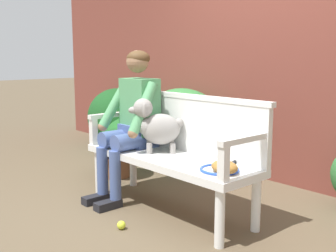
# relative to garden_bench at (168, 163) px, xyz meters

# --- Properties ---
(ground_plane) EXTENTS (40.00, 40.00, 0.00)m
(ground_plane) POSITION_rel_garden_bench_xyz_m (0.00, 0.00, -0.42)
(ground_plane) COLOR brown
(brick_garden_fence) EXTENTS (8.00, 0.30, 2.44)m
(brick_garden_fence) POSITION_rel_garden_bench_xyz_m (0.00, 1.53, 0.80)
(brick_garden_fence) COLOR brown
(brick_garden_fence) RESTS_ON ground
(hedge_bush_mid_right) EXTENTS (0.94, 0.82, 0.84)m
(hedge_bush_mid_right) POSITION_rel_garden_bench_xyz_m (-2.40, 1.16, 0.01)
(hedge_bush_mid_right) COLOR #194C1E
(hedge_bush_mid_right) RESTS_ON ground
(hedge_bush_mid_left) EXTENTS (1.18, 0.84, 0.93)m
(hedge_bush_mid_left) POSITION_rel_garden_bench_xyz_m (-1.00, 1.11, 0.05)
(hedge_bush_mid_left) COLOR #337538
(hedge_bush_mid_left) RESTS_ON ground
(hedge_bush_far_left) EXTENTS (1.16, 1.10, 0.56)m
(hedge_bush_far_left) POSITION_rel_garden_bench_xyz_m (-1.66, 1.12, -0.14)
(hedge_bush_far_left) COLOR #1E5B23
(hedge_bush_far_left) RESTS_ON ground
(garden_bench) EXTENTS (1.67, 0.53, 0.48)m
(garden_bench) POSITION_rel_garden_bench_xyz_m (0.00, 0.00, 0.00)
(garden_bench) COLOR white
(garden_bench) RESTS_ON ground
(bench_backrest) EXTENTS (1.71, 0.06, 0.50)m
(bench_backrest) POSITION_rel_garden_bench_xyz_m (0.00, 0.23, 0.32)
(bench_backrest) COLOR white
(bench_backrest) RESTS_ON garden_bench
(bench_armrest_left_end) EXTENTS (0.06, 0.53, 0.28)m
(bench_armrest_left_end) POSITION_rel_garden_bench_xyz_m (-0.80, -0.09, 0.27)
(bench_armrest_left_end) COLOR white
(bench_armrest_left_end) RESTS_ON garden_bench
(bench_armrest_right_end) EXTENTS (0.06, 0.53, 0.28)m
(bench_armrest_right_end) POSITION_rel_garden_bench_xyz_m (0.80, -0.09, 0.27)
(bench_armrest_right_end) COLOR white
(bench_armrest_right_end) RESTS_ON garden_bench
(person_seated) EXTENTS (0.56, 0.66, 1.35)m
(person_seated) POSITION_rel_garden_bench_xyz_m (-0.47, -0.02, 0.33)
(person_seated) COLOR black
(person_seated) RESTS_ON ground
(dog_on_bench) EXTENTS (0.38, 0.44, 0.47)m
(dog_on_bench) POSITION_rel_garden_bench_xyz_m (-0.16, 0.01, 0.30)
(dog_on_bench) COLOR gray
(dog_on_bench) RESTS_ON garden_bench
(tennis_racket) EXTENTS (0.35, 0.58, 0.03)m
(tennis_racket) POSITION_rel_garden_bench_xyz_m (0.59, -0.01, 0.07)
(tennis_racket) COLOR blue
(tennis_racket) RESTS_ON garden_bench
(baseball_glove) EXTENTS (0.25, 0.21, 0.09)m
(baseball_glove) POSITION_rel_garden_bench_xyz_m (0.66, -0.06, 0.11)
(baseball_glove) COLOR #9E6B2D
(baseball_glove) RESTS_ON garden_bench
(tennis_ball) EXTENTS (0.07, 0.07, 0.07)m
(tennis_ball) POSITION_rel_garden_bench_xyz_m (0.06, -0.53, -0.38)
(tennis_ball) COLOR #CCDB33
(tennis_ball) RESTS_ON ground
(potted_plant) EXTENTS (0.50, 0.50, 0.52)m
(potted_plant) POSITION_rel_garden_bench_xyz_m (-1.14, 0.26, -0.10)
(potted_plant) COLOR brown
(potted_plant) RESTS_ON ground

